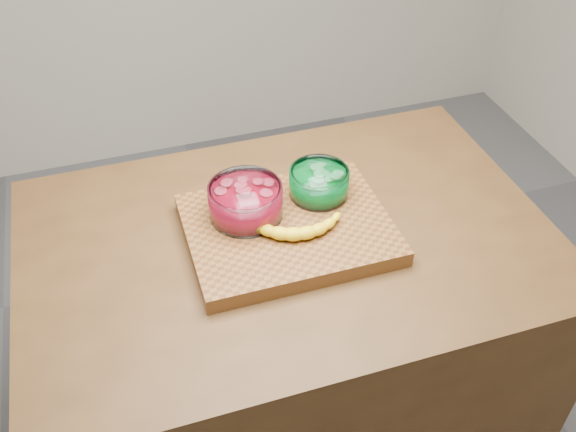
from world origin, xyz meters
name	(u,v)px	position (x,y,z in m)	size (l,w,h in m)	color
counter	(288,357)	(0.00, 0.00, 0.45)	(1.20, 0.80, 0.90)	#4A2E16
cutting_board	(288,229)	(0.00, 0.00, 0.92)	(0.45, 0.35, 0.04)	brown
bowl_red	(246,202)	(-0.08, 0.06, 0.98)	(0.17, 0.17, 0.08)	white
bowl_green	(319,183)	(0.10, 0.08, 0.97)	(0.14, 0.14, 0.06)	white
banana	(294,222)	(0.01, -0.02, 0.96)	(0.24, 0.14, 0.03)	yellow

